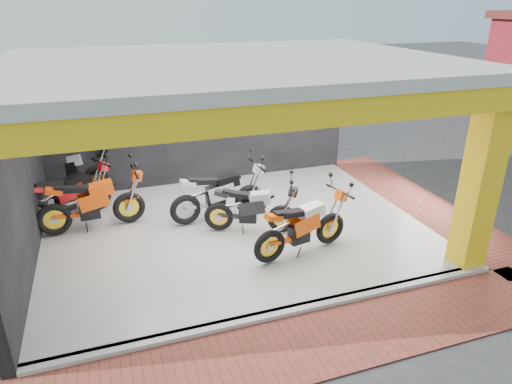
# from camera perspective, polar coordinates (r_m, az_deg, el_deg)

# --- Properties ---
(ground) EXTENTS (80.00, 80.00, 0.00)m
(ground) POSITION_cam_1_polar(r_m,az_deg,el_deg) (8.47, 1.42, -10.97)
(ground) COLOR #2D2D30
(ground) RESTS_ON ground
(showroom_floor) EXTENTS (8.00, 6.00, 0.10)m
(showroom_floor) POSITION_cam_1_polar(r_m,az_deg,el_deg) (10.07, -2.53, -4.70)
(showroom_floor) COLOR beige
(showroom_floor) RESTS_ON ground
(showroom_ceiling) EXTENTS (8.40, 6.40, 0.20)m
(showroom_ceiling) POSITION_cam_1_polar(r_m,az_deg,el_deg) (8.99, -2.94, 15.76)
(showroom_ceiling) COLOR beige
(showroom_ceiling) RESTS_ON corner_column
(back_wall) EXTENTS (8.20, 0.20, 3.50)m
(back_wall) POSITION_cam_1_polar(r_m,az_deg,el_deg) (12.30, -6.86, 8.82)
(back_wall) COLOR black
(back_wall) RESTS_ON ground
(left_wall) EXTENTS (0.20, 6.20, 3.50)m
(left_wall) POSITION_cam_1_polar(r_m,az_deg,el_deg) (9.22, -27.96, 1.36)
(left_wall) COLOR black
(left_wall) RESTS_ON ground
(corner_column) EXTENTS (0.50, 0.50, 3.50)m
(corner_column) POSITION_cam_1_polar(r_m,az_deg,el_deg) (9.03, 26.28, 1.27)
(corner_column) COLOR yellow
(corner_column) RESTS_ON ground
(header_beam_front) EXTENTS (8.40, 0.30, 0.40)m
(header_beam_front) POSITION_cam_1_polar(r_m,az_deg,el_deg) (6.26, 4.94, 9.72)
(header_beam_front) COLOR yellow
(header_beam_front) RESTS_ON corner_column
(header_beam_right) EXTENTS (0.30, 6.40, 0.40)m
(header_beam_right) POSITION_cam_1_polar(r_m,az_deg,el_deg) (10.84, 18.54, 14.29)
(header_beam_right) COLOR yellow
(header_beam_right) RESTS_ON corner_column
(floor_kerb) EXTENTS (8.00, 0.20, 0.10)m
(floor_kerb) POSITION_cam_1_polar(r_m,az_deg,el_deg) (7.67, 4.16, -14.66)
(floor_kerb) COLOR beige
(floor_kerb) RESTS_ON ground
(paver_front) EXTENTS (9.00, 1.40, 0.03)m
(paver_front) POSITION_cam_1_polar(r_m,az_deg,el_deg) (7.15, 6.70, -18.44)
(paver_front) COLOR #953930
(paver_front) RESTS_ON ground
(paver_right) EXTENTS (1.40, 7.00, 0.03)m
(paver_right) POSITION_cam_1_polar(r_m,az_deg,el_deg) (12.19, 19.64, -1.17)
(paver_right) COLOR #953930
(paver_right) RESTS_ON ground
(moto_hero) EXTENTS (2.35, 1.26, 1.36)m
(moto_hero) POSITION_cam_1_polar(r_m,az_deg,el_deg) (9.21, 9.37, -2.71)
(moto_hero) COLOR #FF500A
(moto_hero) RESTS_ON showroom_floor
(moto_row_a) EXTENTS (2.22, 1.52, 1.27)m
(moto_row_a) POSITION_cam_1_polar(r_m,az_deg,el_deg) (9.56, 3.31, -1.74)
(moto_row_a) COLOR black
(moto_row_a) RESTS_ON showroom_floor
(moto_row_b) EXTENTS (2.38, 1.02, 1.42)m
(moto_row_b) POSITION_cam_1_polar(r_m,az_deg,el_deg) (10.39, -0.88, 0.85)
(moto_row_b) COLOR #B4B7BD
(moto_row_b) RESTS_ON showroom_floor
(moto_row_c) EXTENTS (2.43, 1.05, 1.45)m
(moto_row_c) POSITION_cam_1_polar(r_m,az_deg,el_deg) (10.33, -15.78, -0.12)
(moto_row_c) COLOR #F0490A
(moto_row_c) RESTS_ON showroom_floor
(moto_row_d) EXTENTS (2.38, 1.79, 1.37)m
(moto_row_d) POSITION_cam_1_polar(r_m,az_deg,el_deg) (11.21, -19.36, 1.06)
(moto_row_d) COLOR #B51316
(moto_row_d) RESTS_ON showroom_floor
(moto_row_e) EXTENTS (2.55, 1.48, 1.47)m
(moto_row_e) POSITION_cam_1_polar(r_m,az_deg,el_deg) (12.20, -19.47, 3.02)
(moto_row_e) COLOR black
(moto_row_e) RESTS_ON showroom_floor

